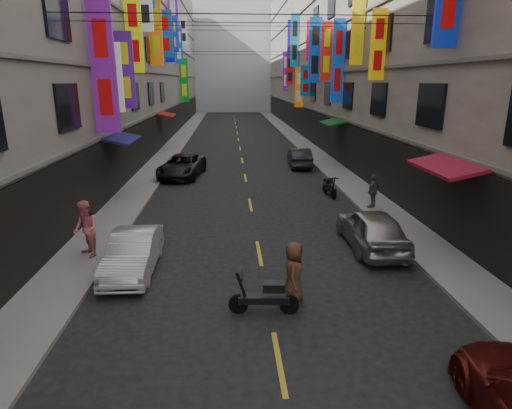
{
  "coord_description": "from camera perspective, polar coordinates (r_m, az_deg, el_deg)",
  "views": [
    {
      "loc": [
        -0.98,
        4.28,
        5.73
      ],
      "look_at": [
        -0.5,
        11.87,
        3.53
      ],
      "focal_mm": 30.0,
      "sensor_mm": 36.0,
      "label": 1
    }
  ],
  "objects": [
    {
      "name": "sidewalk_left",
      "position": [
        38.47,
        -11.19,
        7.35
      ],
      "size": [
        2.0,
        90.0,
        0.12
      ],
      "primitive_type": "cube",
      "color": "slate",
      "rests_on": "ground"
    },
    {
      "name": "sidewalk_right",
      "position": [
        38.78,
        6.83,
        7.61
      ],
      "size": [
        2.0,
        90.0,
        0.12
      ],
      "primitive_type": "cube",
      "color": "slate",
      "rests_on": "ground"
    },
    {
      "name": "building_row_left",
      "position": [
        39.47,
        -21.22,
        20.57
      ],
      "size": [
        10.14,
        90.0,
        19.0
      ],
      "color": "gray",
      "rests_on": "ground"
    },
    {
      "name": "building_row_right",
      "position": [
        40.07,
        16.37,
        20.9
      ],
      "size": [
        10.14,
        90.0,
        19.0
      ],
      "color": "#A89B8D",
      "rests_on": "ground"
    },
    {
      "name": "haze_block",
      "position": [
        87.89,
        -3.18,
        19.54
      ],
      "size": [
        18.0,
        8.0,
        22.0
      ],
      "primitive_type": "cube",
      "color": "#ABB3BF",
      "rests_on": "ground"
    },
    {
      "name": "shop_signage",
      "position": [
        30.78,
        -2.55,
        22.49
      ],
      "size": [
        14.0,
        55.0,
        12.83
      ],
      "color": "#0D3E99",
      "rests_on": "ground"
    },
    {
      "name": "street_awnings",
      "position": [
        21.89,
        -4.39,
        8.92
      ],
      "size": [
        13.99,
        35.2,
        0.41
      ],
      "color": "#155118",
      "rests_on": "ground"
    },
    {
      "name": "overhead_cables",
      "position": [
        25.92,
        -1.57,
        22.92
      ],
      "size": [
        14.0,
        38.04,
        1.24
      ],
      "color": "black",
      "rests_on": "ground"
    },
    {
      "name": "lane_markings",
      "position": [
        35.2,
        -2.01,
        6.76
      ],
      "size": [
        0.12,
        80.2,
        0.01
      ],
      "color": "gold",
      "rests_on": "ground"
    },
    {
      "name": "scooter_crossing",
      "position": [
        11.11,
        1.23,
        -12.29
      ],
      "size": [
        1.8,
        0.5,
        1.14
      ],
      "rotation": [
        0.0,
        0.0,
        1.49
      ],
      "color": "black",
      "rests_on": "ground"
    },
    {
      "name": "scooter_far_right",
      "position": [
        22.44,
        9.75,
        2.27
      ],
      "size": [
        0.54,
        1.8,
        1.14
      ],
      "rotation": [
        0.0,
        0.0,
        3.26
      ],
      "color": "black",
      "rests_on": "ground"
    },
    {
      "name": "car_left_mid",
      "position": [
        13.82,
        -16.07,
        -6.19
      ],
      "size": [
        1.33,
        3.81,
        1.26
      ],
      "primitive_type": "imported",
      "rotation": [
        0.0,
        0.0,
        0.0
      ],
      "color": "silver",
      "rests_on": "ground"
    },
    {
      "name": "car_left_far",
      "position": [
        26.93,
        -9.84,
        5.09
      ],
      "size": [
        2.94,
        5.18,
        1.36
      ],
      "primitive_type": "imported",
      "rotation": [
        0.0,
        0.0,
        -0.14
      ],
      "color": "black",
      "rests_on": "ground"
    },
    {
      "name": "car_right_mid",
      "position": [
        15.65,
        15.15,
        -3.12
      ],
      "size": [
        1.71,
        4.23,
        1.44
      ],
      "primitive_type": "imported",
      "rotation": [
        0.0,
        0.0,
        3.14
      ],
      "color": "#A8A8AD",
      "rests_on": "ground"
    },
    {
      "name": "car_right_far",
      "position": [
        29.85,
        5.81,
        6.25
      ],
      "size": [
        1.55,
        4.02,
        1.31
      ],
      "primitive_type": "imported",
      "rotation": [
        0.0,
        0.0,
        3.1
      ],
      "color": "#27272F",
      "rests_on": "ground"
    },
    {
      "name": "pedestrian_lfar",
      "position": [
        15.08,
        -21.76,
        -3.07
      ],
      "size": [
        1.06,
        1.11,
        1.89
      ],
      "primitive_type": "imported",
      "rotation": [
        0.0,
        0.0,
        -0.92
      ],
      "color": "#E37880",
      "rests_on": "sidewalk_left"
    },
    {
      "name": "pedestrian_rfar",
      "position": [
        20.24,
        15.36,
        1.76
      ],
      "size": [
        1.03,
        1.01,
        1.57
      ],
      "primitive_type": "imported",
      "rotation": [
        0.0,
        0.0,
        3.9
      ],
      "color": "#545457",
      "rests_on": "sidewalk_right"
    },
    {
      "name": "pedestrian_crossing",
      "position": [
        11.46,
        5.05,
        -9.09
      ],
      "size": [
        0.76,
        0.96,
        1.72
      ],
      "primitive_type": "imported",
      "rotation": [
        0.0,
        0.0,
        1.32
      ],
      "color": "#543221",
      "rests_on": "ground"
    }
  ]
}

